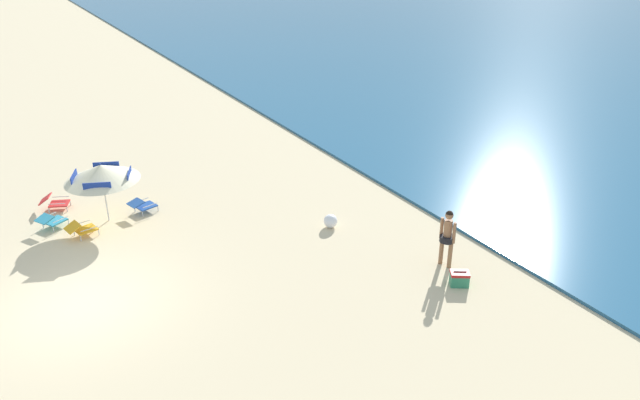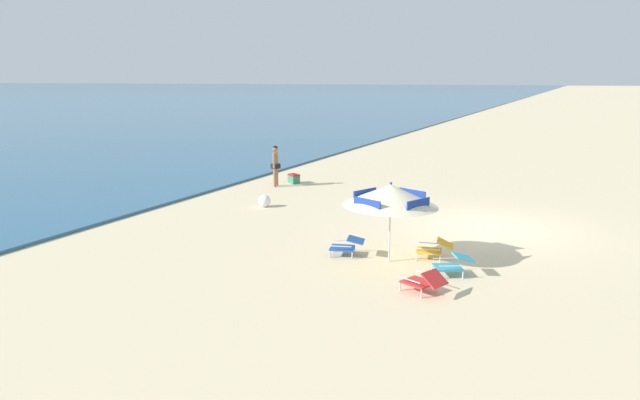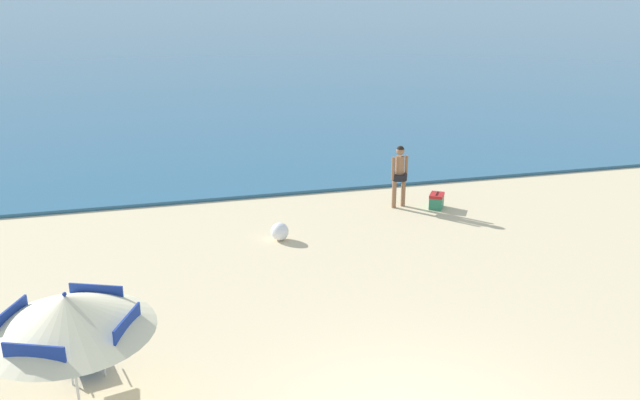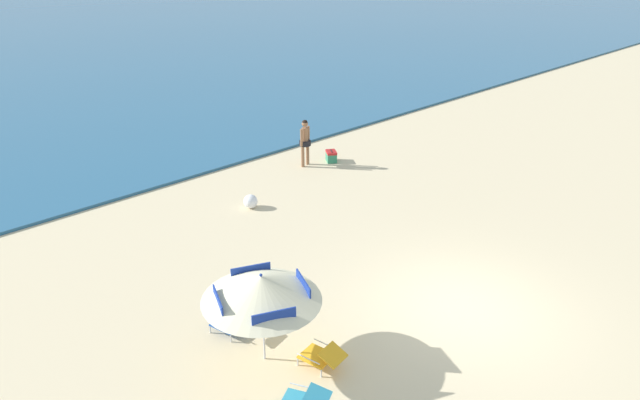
{
  "view_description": "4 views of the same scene",
  "coord_description": "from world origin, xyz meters",
  "px_view_note": "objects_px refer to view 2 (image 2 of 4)",
  "views": [
    {
      "loc": [
        14.37,
        -1.6,
        9.14
      ],
      "look_at": [
        0.14,
        6.89,
        1.3
      ],
      "focal_mm": 34.94,
      "sensor_mm": 36.0,
      "label": 1
    },
    {
      "loc": [
        -17.31,
        -2.42,
        4.4
      ],
      "look_at": [
        -1.77,
        4.75,
        0.77
      ],
      "focal_mm": 32.2,
      "sensor_mm": 36.0,
      "label": 2
    },
    {
      "loc": [
        -3.09,
        -6.73,
        5.9
      ],
      "look_at": [
        0.25,
        6.03,
        1.45
      ],
      "focal_mm": 36.93,
      "sensor_mm": 36.0,
      "label": 3
    },
    {
      "loc": [
        -10.06,
        -6.1,
        7.88
      ],
      "look_at": [
        0.05,
        4.84,
        1.06
      ],
      "focal_mm": 33.68,
      "sensor_mm": 36.0,
      "label": 4
    }
  ],
  "objects_px": {
    "lounge_chair_facing_sea": "(424,281)",
    "lounge_chair_beside_umbrella": "(453,264)",
    "cooler_box": "(294,179)",
    "lounge_chair_spare_folded": "(435,248)",
    "beach_umbrella_striped_main": "(391,195)",
    "lounge_chair_under_umbrella": "(347,245)",
    "beach_ball": "(264,201)",
    "person_standing_near_shore": "(275,163)"
  },
  "relations": [
    {
      "from": "lounge_chair_facing_sea",
      "to": "lounge_chair_beside_umbrella",
      "type": "bearing_deg",
      "value": -12.95
    },
    {
      "from": "beach_umbrella_striped_main",
      "to": "cooler_box",
      "type": "bearing_deg",
      "value": 39.43
    },
    {
      "from": "lounge_chair_under_umbrella",
      "to": "lounge_chair_facing_sea",
      "type": "bearing_deg",
      "value": -125.68
    },
    {
      "from": "lounge_chair_under_umbrella",
      "to": "beach_ball",
      "type": "bearing_deg",
      "value": 49.7
    },
    {
      "from": "lounge_chair_under_umbrella",
      "to": "lounge_chair_spare_folded",
      "type": "xyz_separation_m",
      "value": [
        0.67,
        -2.08,
        -0.0
      ]
    },
    {
      "from": "lounge_chair_under_umbrella",
      "to": "cooler_box",
      "type": "relative_size",
      "value": 1.58
    },
    {
      "from": "beach_ball",
      "to": "person_standing_near_shore",
      "type": "bearing_deg",
      "value": 23.27
    },
    {
      "from": "lounge_chair_beside_umbrella",
      "to": "cooler_box",
      "type": "distance_m",
      "value": 12.51
    },
    {
      "from": "lounge_chair_beside_umbrella",
      "to": "cooler_box",
      "type": "height_order",
      "value": "lounge_chair_beside_umbrella"
    },
    {
      "from": "lounge_chair_under_umbrella",
      "to": "beach_ball",
      "type": "relative_size",
      "value": 2.21
    },
    {
      "from": "lounge_chair_spare_folded",
      "to": "beach_ball",
      "type": "relative_size",
      "value": 2.24
    },
    {
      "from": "beach_umbrella_striped_main",
      "to": "person_standing_near_shore",
      "type": "bearing_deg",
      "value": 44.17
    },
    {
      "from": "beach_umbrella_striped_main",
      "to": "lounge_chair_facing_sea",
      "type": "bearing_deg",
      "value": -142.84
    },
    {
      "from": "lounge_chair_facing_sea",
      "to": "beach_ball",
      "type": "bearing_deg",
      "value": 51.2
    },
    {
      "from": "person_standing_near_shore",
      "to": "lounge_chair_spare_folded",
      "type": "bearing_deg",
      "value": -129.71
    },
    {
      "from": "lounge_chair_under_umbrella",
      "to": "cooler_box",
      "type": "bearing_deg",
      "value": 34.73
    },
    {
      "from": "lounge_chair_under_umbrella",
      "to": "lounge_chair_beside_umbrella",
      "type": "bearing_deg",
      "value": -97.75
    },
    {
      "from": "lounge_chair_beside_umbrella",
      "to": "lounge_chair_facing_sea",
      "type": "xyz_separation_m",
      "value": [
        -1.38,
        0.32,
        -0.01
      ]
    },
    {
      "from": "lounge_chair_beside_umbrella",
      "to": "beach_ball",
      "type": "bearing_deg",
      "value": 59.59
    },
    {
      "from": "cooler_box",
      "to": "lounge_chair_facing_sea",
      "type": "bearing_deg",
      "value": -140.94
    },
    {
      "from": "lounge_chair_facing_sea",
      "to": "lounge_chair_under_umbrella",
      "type": "bearing_deg",
      "value": 54.32
    },
    {
      "from": "beach_umbrella_striped_main",
      "to": "lounge_chair_spare_folded",
      "type": "bearing_deg",
      "value": -54.88
    },
    {
      "from": "lounge_chair_spare_folded",
      "to": "beach_umbrella_striped_main",
      "type": "bearing_deg",
      "value": 125.12
    },
    {
      "from": "person_standing_near_shore",
      "to": "lounge_chair_under_umbrella",
      "type": "bearing_deg",
      "value": -140.44
    },
    {
      "from": "beach_umbrella_striped_main",
      "to": "cooler_box",
      "type": "distance_m",
      "value": 11.23
    },
    {
      "from": "lounge_chair_under_umbrella",
      "to": "lounge_chair_beside_umbrella",
      "type": "relative_size",
      "value": 0.96
    },
    {
      "from": "lounge_chair_under_umbrella",
      "to": "person_standing_near_shore",
      "type": "bearing_deg",
      "value": 39.56
    },
    {
      "from": "lounge_chair_under_umbrella",
      "to": "person_standing_near_shore",
      "type": "relative_size",
      "value": 0.56
    },
    {
      "from": "lounge_chair_facing_sea",
      "to": "beach_umbrella_striped_main",
      "type": "bearing_deg",
      "value": 37.16
    },
    {
      "from": "beach_umbrella_striped_main",
      "to": "lounge_chair_spare_folded",
      "type": "height_order",
      "value": "beach_umbrella_striped_main"
    },
    {
      "from": "lounge_chair_beside_umbrella",
      "to": "person_standing_near_shore",
      "type": "distance_m",
      "value": 12.11
    },
    {
      "from": "person_standing_near_shore",
      "to": "cooler_box",
      "type": "bearing_deg",
      "value": -19.68
    },
    {
      "from": "lounge_chair_under_umbrella",
      "to": "lounge_chair_facing_sea",
      "type": "height_order",
      "value": "lounge_chair_facing_sea"
    },
    {
      "from": "lounge_chair_facing_sea",
      "to": "beach_ball",
      "type": "distance_m",
      "value": 9.23
    },
    {
      "from": "lounge_chair_under_umbrella",
      "to": "cooler_box",
      "type": "xyz_separation_m",
      "value": [
        8.6,
        5.96,
        -0.08
      ]
    },
    {
      "from": "lounge_chair_beside_umbrella",
      "to": "person_standing_near_shore",
      "type": "relative_size",
      "value": 0.58
    },
    {
      "from": "cooler_box",
      "to": "lounge_chair_under_umbrella",
      "type": "bearing_deg",
      "value": -145.27
    },
    {
      "from": "beach_umbrella_striped_main",
      "to": "lounge_chair_under_umbrella",
      "type": "relative_size",
      "value": 2.72
    },
    {
      "from": "lounge_chair_spare_folded",
      "to": "person_standing_near_shore",
      "type": "height_order",
      "value": "person_standing_near_shore"
    },
    {
      "from": "beach_umbrella_striped_main",
      "to": "cooler_box",
      "type": "height_order",
      "value": "beach_umbrella_striped_main"
    },
    {
      "from": "lounge_chair_under_umbrella",
      "to": "beach_ball",
      "type": "xyz_separation_m",
      "value": [
        4.03,
        4.76,
        -0.06
      ]
    },
    {
      "from": "lounge_chair_under_umbrella",
      "to": "lounge_chair_spare_folded",
      "type": "relative_size",
      "value": 0.99
    }
  ]
}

